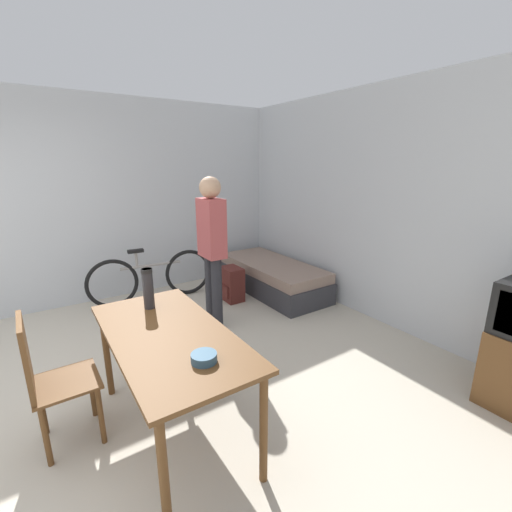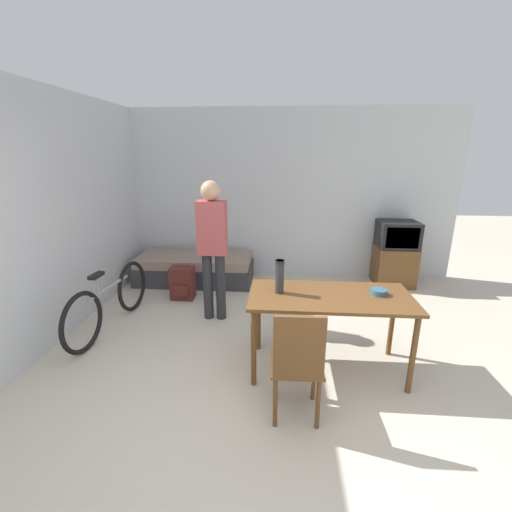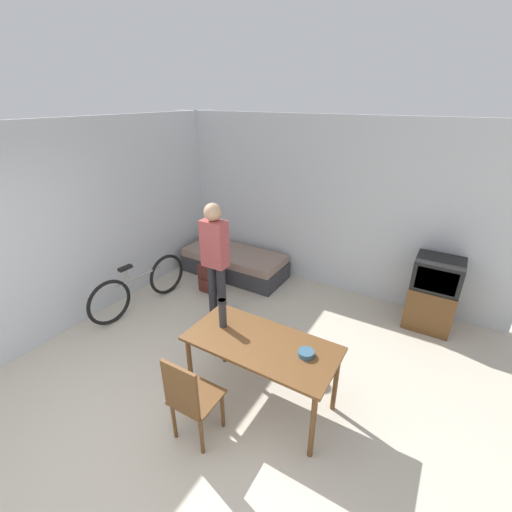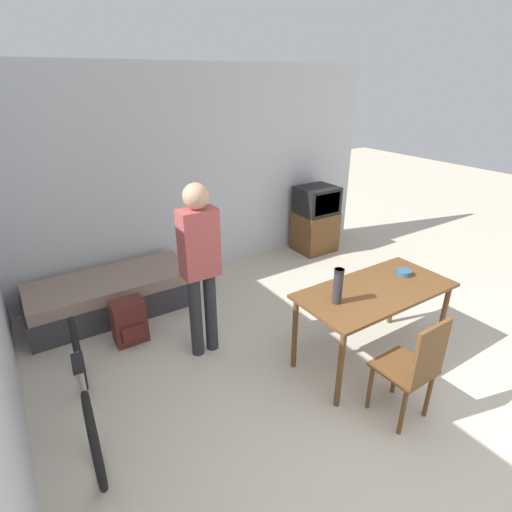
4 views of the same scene
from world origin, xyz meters
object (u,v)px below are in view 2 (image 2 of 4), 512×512
(bicycle, at_px, (110,301))
(mate_bowl, at_px, (379,292))
(wooden_chair, at_px, (297,362))
(person_standing, at_px, (213,241))
(daybed, at_px, (195,269))
(tv, at_px, (395,254))
(thermos_flask, at_px, (280,275))
(backpack, at_px, (182,283))
(dining_table, at_px, (330,304))

(bicycle, height_order, mate_bowl, mate_bowl)
(wooden_chair, height_order, person_standing, person_standing)
(daybed, relative_size, tv, 1.81)
(bicycle, distance_m, thermos_flask, 2.17)
(person_standing, bearing_deg, bicycle, -163.56)
(bicycle, relative_size, mate_bowl, 11.31)
(mate_bowl, bearing_deg, daybed, 136.48)
(thermos_flask, bearing_deg, tv, 52.51)
(backpack, bearing_deg, wooden_chair, -55.50)
(wooden_chair, relative_size, backpack, 2.02)
(daybed, height_order, dining_table, dining_table)
(daybed, distance_m, dining_table, 2.93)
(thermos_flask, xyz_separation_m, mate_bowl, (0.91, 0.03, -0.15))
(bicycle, xyz_separation_m, thermos_flask, (1.99, -0.60, 0.60))
(tv, distance_m, wooden_chair, 3.47)
(daybed, height_order, person_standing, person_standing)
(dining_table, xyz_separation_m, wooden_chair, (-0.32, -0.71, -0.16))
(wooden_chair, xyz_separation_m, bicycle, (-2.14, 1.33, -0.19))
(mate_bowl, height_order, backpack, mate_bowl)
(mate_bowl, bearing_deg, tv, 69.13)
(wooden_chair, bearing_deg, mate_bowl, 44.84)
(bicycle, bearing_deg, tv, 24.55)
(backpack, bearing_deg, daybed, 89.16)
(bicycle, height_order, thermos_flask, thermos_flask)
(tv, distance_m, backpack, 3.29)
(daybed, relative_size, bicycle, 1.09)
(wooden_chair, distance_m, thermos_flask, 0.85)
(tv, relative_size, backpack, 2.16)
(thermos_flask, relative_size, mate_bowl, 2.14)
(tv, height_order, person_standing, person_standing)
(dining_table, bearing_deg, mate_bowl, 6.43)
(thermos_flask, relative_size, backpack, 0.67)
(daybed, xyz_separation_m, thermos_flask, (1.38, -2.20, 0.73))
(mate_bowl, distance_m, backpack, 2.80)
(bicycle, relative_size, thermos_flask, 5.30)
(wooden_chair, xyz_separation_m, person_standing, (-0.96, 1.68, 0.48))
(person_standing, xyz_separation_m, backpack, (-0.58, 0.56, -0.78))
(mate_bowl, bearing_deg, dining_table, -173.57)
(mate_bowl, bearing_deg, wooden_chair, -135.16)
(wooden_chair, height_order, bicycle, wooden_chair)
(daybed, height_order, thermos_flask, thermos_flask)
(daybed, height_order, mate_bowl, mate_bowl)
(tv, bearing_deg, mate_bowl, -110.87)
(mate_bowl, relative_size, backpack, 0.31)
(tv, xyz_separation_m, dining_table, (-1.32, -2.35, 0.18))
(tv, xyz_separation_m, bicycle, (-3.78, -1.73, -0.16))
(daybed, distance_m, bicycle, 1.72)
(bicycle, relative_size, backpack, 3.56)
(daybed, distance_m, wooden_chair, 3.32)
(person_standing, height_order, backpack, person_standing)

